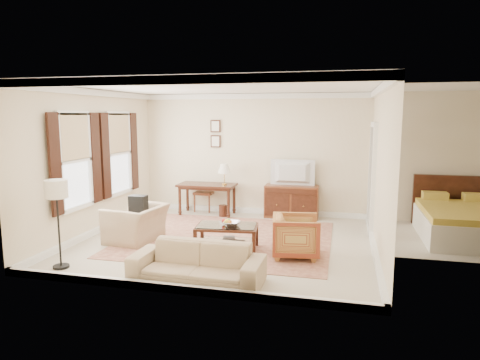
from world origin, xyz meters
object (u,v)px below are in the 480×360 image
at_px(writing_desk, 207,188).
at_px(coffee_table, 227,231).
at_px(sideboard, 292,201).
at_px(club_armchair, 136,218).
at_px(tv, 292,165).
at_px(striped_armchair, 296,234).
at_px(sofa, 197,257).

xyz_separation_m(writing_desk, coffee_table, (1.20, -2.55, -0.29)).
bearing_deg(writing_desk, coffee_table, -64.89).
xyz_separation_m(writing_desk, sideboard, (2.02, 0.17, -0.26)).
distance_m(writing_desk, club_armchair, 2.52).
bearing_deg(club_armchair, writing_desk, 172.41).
height_order(writing_desk, club_armchair, club_armchair).
xyz_separation_m(tv, club_armchair, (-2.65, -2.59, -0.79)).
bearing_deg(tv, striped_armchair, 98.42).
height_order(coffee_table, striped_armchair, striped_armchair).
bearing_deg(tv, writing_desk, 4.34).
height_order(sideboard, striped_armchair, striped_armchair).
distance_m(tv, sofa, 4.42).
xyz_separation_m(tv, striped_armchair, (0.41, -2.78, -0.86)).
height_order(writing_desk, sideboard, sideboard).
height_order(striped_armchair, sofa, striped_armchair).
bearing_deg(coffee_table, sideboard, 73.09).
distance_m(sideboard, sofa, 4.35).
distance_m(coffee_table, club_armchair, 1.83).
distance_m(writing_desk, tv, 2.12).
xyz_separation_m(coffee_table, club_armchair, (-1.82, 0.11, 0.11)).
height_order(sideboard, tv, tv).
xyz_separation_m(sideboard, striped_armchair, (0.41, -2.80, 0.01)).
relative_size(tv, coffee_table, 0.86).
bearing_deg(writing_desk, tv, 4.34).
xyz_separation_m(writing_desk, tv, (2.02, 0.15, 0.62)).
height_order(tv, club_armchair, tv).
relative_size(coffee_table, sofa, 0.60).
height_order(tv, sofa, tv).
bearing_deg(striped_armchair, sofa, 130.98).
height_order(writing_desk, sofa, writing_desk).
relative_size(writing_desk, tv, 1.39).
relative_size(writing_desk, sideboard, 1.10).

